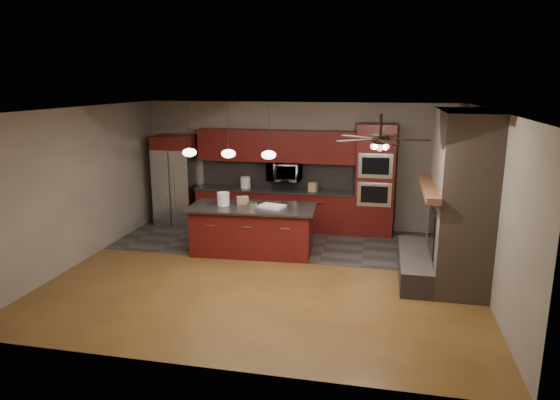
% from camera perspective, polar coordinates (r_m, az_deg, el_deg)
% --- Properties ---
extents(ground, '(7.00, 7.00, 0.00)m').
position_cam_1_polar(ground, '(8.72, -1.32, -8.36)').
color(ground, brown).
rests_on(ground, ground).
extents(ceiling, '(7.00, 6.00, 0.02)m').
position_cam_1_polar(ceiling, '(8.11, -1.43, 10.33)').
color(ceiling, white).
rests_on(ceiling, back_wall).
extents(back_wall, '(7.00, 0.02, 2.80)m').
position_cam_1_polar(back_wall, '(11.19, 2.16, 3.96)').
color(back_wall, gray).
rests_on(back_wall, ground).
extents(right_wall, '(0.02, 6.00, 2.80)m').
position_cam_1_polar(right_wall, '(8.26, 22.99, -0.52)').
color(right_wall, gray).
rests_on(right_wall, ground).
extents(left_wall, '(0.02, 6.00, 2.80)m').
position_cam_1_polar(left_wall, '(9.71, -21.92, 1.54)').
color(left_wall, gray).
rests_on(left_wall, ground).
extents(slate_tile_patch, '(7.00, 2.40, 0.01)m').
position_cam_1_polar(slate_tile_patch, '(10.38, 0.96, -4.74)').
color(slate_tile_patch, '#393533').
rests_on(slate_tile_patch, ground).
extents(fireplace_column, '(1.30, 2.10, 2.80)m').
position_cam_1_polar(fireplace_column, '(8.59, 19.42, -0.41)').
color(fireplace_column, brown).
rests_on(fireplace_column, ground).
extents(back_cabinetry, '(3.59, 0.64, 2.20)m').
position_cam_1_polar(back_cabinetry, '(11.13, -0.50, 1.26)').
color(back_cabinetry, '#581510').
rests_on(back_cabinetry, ground).
extents(oven_tower, '(0.80, 0.63, 2.38)m').
position_cam_1_polar(oven_tower, '(10.77, 10.82, 2.23)').
color(oven_tower, '#581510').
rests_on(oven_tower, ground).
extents(microwave, '(0.73, 0.41, 0.50)m').
position_cam_1_polar(microwave, '(11.02, 0.52, 3.29)').
color(microwave, silver).
rests_on(microwave, back_cabinetry).
extents(refrigerator, '(0.88, 0.75, 2.05)m').
position_cam_1_polar(refrigerator, '(11.70, -11.81, 2.23)').
color(refrigerator, silver).
rests_on(refrigerator, ground).
extents(kitchen_island, '(2.45, 1.22, 0.92)m').
position_cam_1_polar(kitchen_island, '(9.61, -3.14, -3.37)').
color(kitchen_island, '#581510').
rests_on(kitchen_island, ground).
extents(white_bucket, '(0.25, 0.25, 0.25)m').
position_cam_1_polar(white_bucket, '(9.60, -6.50, 0.12)').
color(white_bucket, silver).
rests_on(white_bucket, kitchen_island).
extents(paint_can, '(0.22, 0.22, 0.13)m').
position_cam_1_polar(paint_can, '(9.25, -3.26, -0.70)').
color(paint_can, silver).
rests_on(paint_can, kitchen_island).
extents(paint_tray, '(0.53, 0.43, 0.05)m').
position_cam_1_polar(paint_tray, '(9.39, -0.93, -0.72)').
color(paint_tray, white).
rests_on(paint_tray, kitchen_island).
extents(cardboard_box, '(0.27, 0.24, 0.14)m').
position_cam_1_polar(cardboard_box, '(9.70, -4.30, -0.02)').
color(cardboard_box, '#936A4C').
rests_on(cardboard_box, kitchen_island).
extents(counter_bucket, '(0.24, 0.24, 0.25)m').
position_cam_1_polar(counter_bucket, '(11.23, -3.97, 2.02)').
color(counter_bucket, silver).
rests_on(counter_bucket, back_cabinetry).
extents(counter_box, '(0.20, 0.18, 0.19)m').
position_cam_1_polar(counter_box, '(10.87, 3.79, 1.49)').
color(counter_box, '#A48054').
rests_on(counter_box, back_cabinetry).
extents(pendant_left, '(0.26, 0.26, 0.92)m').
position_cam_1_polar(pendant_left, '(9.36, -10.31, 5.39)').
color(pendant_left, black).
rests_on(pendant_left, ceiling).
extents(pendant_center, '(0.26, 0.26, 0.92)m').
position_cam_1_polar(pendant_center, '(9.11, -5.92, 5.32)').
color(pendant_center, black).
rests_on(pendant_center, ceiling).
extents(pendant_right, '(0.26, 0.26, 0.92)m').
position_cam_1_polar(pendant_right, '(8.91, -1.30, 5.20)').
color(pendant_right, black).
rests_on(pendant_right, ceiling).
extents(ceiling_fan, '(1.27, 1.33, 0.41)m').
position_cam_1_polar(ceiling_fan, '(7.13, 11.38, 6.89)').
color(ceiling_fan, black).
rests_on(ceiling_fan, ceiling).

